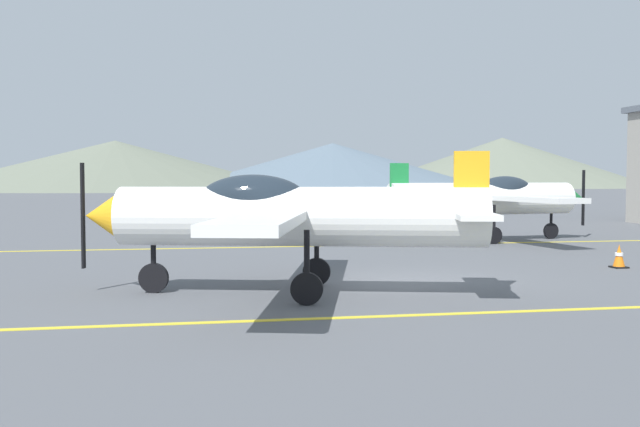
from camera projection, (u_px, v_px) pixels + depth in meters
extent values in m
plane|color=#54565B|center=(404.00, 283.00, 15.13)|extent=(400.00, 400.00, 0.00)
cube|color=yellow|center=(465.00, 313.00, 11.74)|extent=(80.00, 0.16, 0.01)
cube|color=yellow|center=(329.00, 246.00, 23.40)|extent=(80.00, 0.16, 0.01)
cylinder|color=white|center=(301.00, 217.00, 13.61)|extent=(7.11, 2.85, 1.14)
cone|color=#F2A519|center=(104.00, 216.00, 13.89)|extent=(0.94, 1.12, 0.97)
cube|color=black|center=(83.00, 216.00, 13.91)|extent=(0.07, 0.13, 2.07)
ellipsoid|color=#1E2833|center=(253.00, 199.00, 13.66)|extent=(2.24, 1.42, 0.93)
cube|color=white|center=(280.00, 214.00, 13.64)|extent=(3.36, 9.12, 0.17)
cube|color=white|center=(471.00, 214.00, 13.38)|extent=(1.37, 2.79, 0.10)
cube|color=#F2A519|center=(471.00, 184.00, 13.35)|extent=(0.66, 0.28, 1.24)
cylinder|color=black|center=(153.00, 251.00, 13.85)|extent=(0.10, 0.10, 1.04)
cylinder|color=black|center=(154.00, 278.00, 13.88)|extent=(0.59, 0.26, 0.58)
cylinder|color=black|center=(317.00, 247.00, 14.76)|extent=(0.10, 0.10, 1.04)
cylinder|color=black|center=(317.00, 272.00, 14.79)|extent=(0.59, 0.26, 0.58)
cylinder|color=black|center=(307.00, 259.00, 12.49)|extent=(0.10, 0.10, 1.04)
cylinder|color=black|center=(307.00, 289.00, 12.52)|extent=(0.59, 0.26, 0.58)
cylinder|color=white|center=(482.00, 199.00, 25.22)|extent=(7.14, 2.08, 1.14)
cone|color=#1E8C3F|center=(574.00, 198.00, 26.41)|extent=(0.85, 1.06, 0.97)
cube|color=black|center=(583.00, 198.00, 26.54)|extent=(0.06, 0.13, 2.07)
ellipsoid|color=#1E2833|center=(505.00, 189.00, 25.49)|extent=(2.18, 1.20, 0.93)
cube|color=white|center=(492.00, 197.00, 25.34)|extent=(2.36, 9.19, 0.17)
cube|color=white|center=(399.00, 198.00, 24.22)|extent=(1.08, 2.77, 0.10)
cube|color=#1E8C3F|center=(399.00, 181.00, 24.19)|extent=(0.66, 0.21, 1.24)
cylinder|color=black|center=(551.00, 217.00, 26.15)|extent=(0.10, 0.10, 1.04)
cylinder|color=black|center=(551.00, 231.00, 26.17)|extent=(0.59, 0.20, 0.58)
cylinder|color=black|center=(494.00, 220.00, 24.10)|extent=(0.10, 0.10, 1.04)
cylinder|color=black|center=(494.00, 235.00, 24.13)|extent=(0.59, 0.20, 0.58)
cylinder|color=black|center=(461.00, 217.00, 26.27)|extent=(0.10, 0.10, 1.04)
cylinder|color=black|center=(461.00, 231.00, 26.30)|extent=(0.59, 0.20, 0.58)
cube|color=black|center=(619.00, 267.00, 17.72)|extent=(0.36, 0.36, 0.04)
cone|color=orange|center=(619.00, 255.00, 17.70)|extent=(0.29, 0.29, 0.55)
cylinder|color=white|center=(619.00, 254.00, 17.70)|extent=(0.20, 0.20, 0.08)
cone|color=slate|center=(115.00, 165.00, 140.15)|extent=(72.60, 72.60, 9.61)
cone|color=slate|center=(333.00, 166.00, 141.86)|extent=(63.89, 63.89, 9.19)
cone|color=slate|center=(502.00, 162.00, 178.30)|extent=(71.55, 71.55, 12.33)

